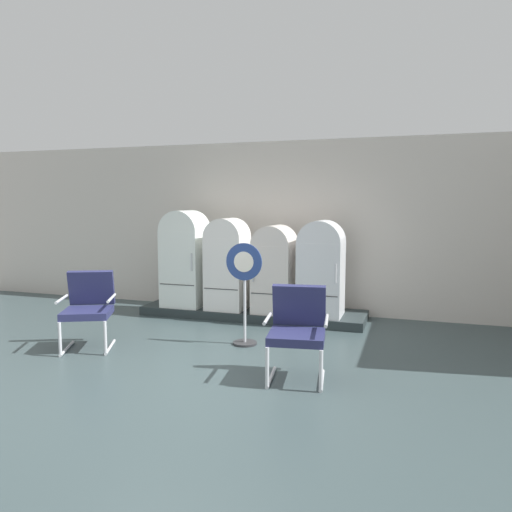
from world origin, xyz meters
TOP-DOWN VIEW (x-y plane):
  - ground at (0.00, 0.00)m, footprint 12.00×10.00m
  - back_wall at (0.00, 3.66)m, footprint 11.76×0.12m
  - display_plinth at (0.00, 3.02)m, footprint 3.67×0.95m
  - refrigerator_0 at (-1.15, 2.91)m, footprint 0.67×0.67m
  - refrigerator_1 at (-0.38, 2.89)m, footprint 0.62×0.62m
  - refrigerator_2 at (0.41, 2.92)m, footprint 0.61×0.69m
  - refrigerator_3 at (1.15, 2.89)m, footprint 0.66×0.63m
  - armchair_left at (-1.47, 0.77)m, footprint 0.81×0.83m
  - armchair_right at (1.34, 0.53)m, footprint 0.71×0.73m
  - sign_stand at (0.40, 1.50)m, footprint 0.49×0.32m

SIDE VIEW (x-z plane):
  - ground at x=0.00m, z-range -0.05..0.00m
  - display_plinth at x=0.00m, z-range 0.00..0.14m
  - armchair_left at x=-1.47m, z-range 0.07..1.05m
  - armchair_right at x=1.34m, z-range 0.07..1.05m
  - sign_stand at x=0.40m, z-range 0.00..1.35m
  - refrigerator_2 at x=0.41m, z-range 0.18..1.55m
  - refrigerator_3 at x=1.15m, z-range 0.18..1.64m
  - refrigerator_1 at x=-0.38m, z-range 0.18..1.67m
  - refrigerator_0 at x=-1.15m, z-range 0.19..1.79m
  - back_wall at x=0.00m, z-range 0.01..2.91m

